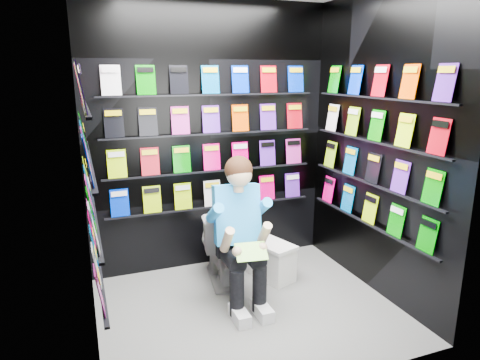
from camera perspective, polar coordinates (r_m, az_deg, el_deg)
name	(u,v)px	position (r m, az deg, el deg)	size (l,w,h in m)	color
floor	(248,309)	(3.75, 1.06, -16.81)	(2.40, 2.40, 0.00)	slate
wall_back	(210,138)	(4.20, -3.96, 5.56)	(2.40, 0.04, 2.60)	black
wall_front	(316,190)	(2.40, 10.14, -1.30)	(2.40, 0.04, 2.60)	black
wall_left	(82,169)	(3.04, -20.30, 1.34)	(0.04, 2.00, 2.60)	black
wall_right	(378,147)	(3.88, 17.90, 4.16)	(0.04, 2.00, 2.60)	black
comics_back	(211,138)	(4.17, -3.84, 5.57)	(2.10, 0.06, 1.37)	#E60069
comics_left	(87,168)	(3.04, -19.75, 1.48)	(0.06, 1.70, 1.37)	#E60069
comics_right	(375,147)	(3.86, 17.56, 4.22)	(0.06, 1.70, 1.37)	#E60069
toilet	(222,243)	(4.07, -2.46, -8.37)	(0.42, 0.75, 0.73)	white
longbox	(272,262)	(4.18, 4.25, -10.80)	(0.24, 0.44, 0.33)	silver
longbox_lid	(272,244)	(4.11, 4.29, -8.54)	(0.26, 0.46, 0.03)	silver
reader	(236,215)	(3.59, -0.60, -4.73)	(0.51, 0.75, 1.38)	#2593EA
held_comic	(251,252)	(3.36, 1.50, -9.52)	(0.25, 0.01, 0.17)	green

